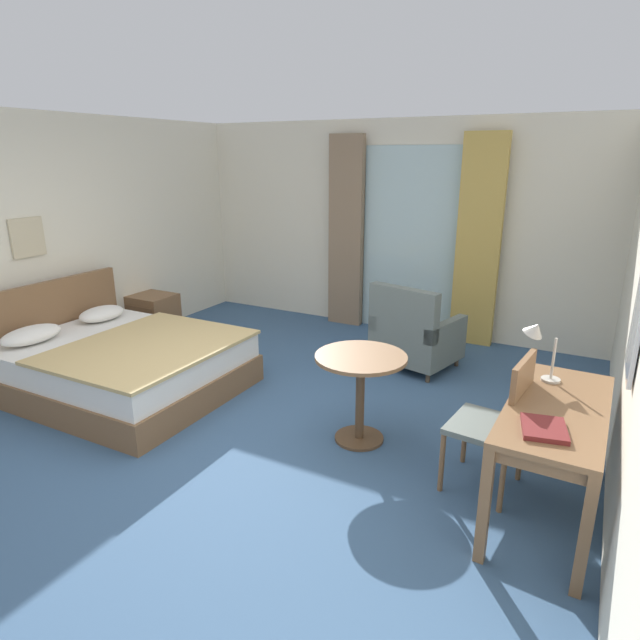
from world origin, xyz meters
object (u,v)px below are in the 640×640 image
object	(u,v)px
writing_desk	(556,420)
armchair_by_window	(414,336)
round_cafe_table	(361,378)
framed_picture	(27,237)
bed	(120,362)
desk_chair	(500,417)
desk_lamp	(538,337)
nightstand	(154,315)
closed_book	(544,428)

from	to	relation	value
writing_desk	armchair_by_window	bearing A→B (deg)	128.04
armchair_by_window	round_cafe_table	bearing A→B (deg)	-85.92
writing_desk	framed_picture	xyz separation A→B (m)	(-4.96, 0.08, 0.75)
bed	desk_chair	size ratio (longest dim) A/B	2.15
armchair_by_window	round_cafe_table	world-z (taller)	armchair_by_window
round_cafe_table	desk_lamp	bearing A→B (deg)	6.59
nightstand	framed_picture	xyz separation A→B (m)	(-0.22, -1.35, 1.14)
desk_lamp	round_cafe_table	distance (m)	1.32
desk_chair	round_cafe_table	size ratio (longest dim) A/B	1.36
writing_desk	closed_book	xyz separation A→B (m)	(-0.04, -0.37, 0.11)
nightstand	desk_chair	bearing A→B (deg)	-16.71
desk_chair	round_cafe_table	distance (m)	1.09
bed	nightstand	bearing A→B (deg)	123.61
framed_picture	desk_lamp	bearing A→B (deg)	4.11
desk_lamp	armchair_by_window	distance (m)	2.14
bed	nightstand	distance (m)	1.62
desk_lamp	armchair_by_window	size ratio (longest dim) A/B	0.43
bed	writing_desk	size ratio (longest dim) A/B	1.59
round_cafe_table	nightstand	bearing A→B (deg)	161.04
writing_desk	round_cafe_table	size ratio (longest dim) A/B	1.84
round_cafe_table	armchair_by_window	bearing A→B (deg)	94.08
nightstand	armchair_by_window	bearing A→B (deg)	9.27
writing_desk	round_cafe_table	world-z (taller)	writing_desk
framed_picture	closed_book	bearing A→B (deg)	-5.21
desk_chair	nightstand	bearing A→B (deg)	163.29
nightstand	desk_lamp	bearing A→B (deg)	-12.44
nightstand	writing_desk	world-z (taller)	writing_desk
closed_book	desk_chair	bearing A→B (deg)	110.34
writing_desk	desk_chair	size ratio (longest dim) A/B	1.35
nightstand	writing_desk	bearing A→B (deg)	-16.78
bed	framed_picture	xyz separation A→B (m)	(-1.11, 0.00, 1.13)
desk_lamp	writing_desk	bearing A→B (deg)	-65.87
bed	desk_lamp	bearing A→B (deg)	5.37
desk_lamp	framed_picture	world-z (taller)	framed_picture
nightstand	desk_chair	world-z (taller)	desk_chair
nightstand	desk_chair	xyz separation A→B (m)	(4.41, -1.32, 0.28)
desk_chair	desk_lamp	size ratio (longest dim) A/B	2.48
closed_book	armchair_by_window	xyz separation A→B (m)	(-1.49, 2.32, -0.41)
desk_lamp	nightstand	bearing A→B (deg)	167.56
desk_lamp	desk_chair	bearing A→B (deg)	-114.23
nightstand	closed_book	distance (m)	5.06
bed	armchair_by_window	distance (m)	2.98
bed	closed_book	bearing A→B (deg)	-6.70
closed_book	writing_desk	bearing A→B (deg)	72.25
framed_picture	bed	bearing A→B (deg)	-0.07
closed_book	round_cafe_table	bearing A→B (deg)	142.79
desk_chair	desk_lamp	world-z (taller)	desk_lamp
closed_book	armchair_by_window	size ratio (longest dim) A/B	0.30
round_cafe_table	framed_picture	bearing A→B (deg)	-176.75
nightstand	armchair_by_window	size ratio (longest dim) A/B	0.57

